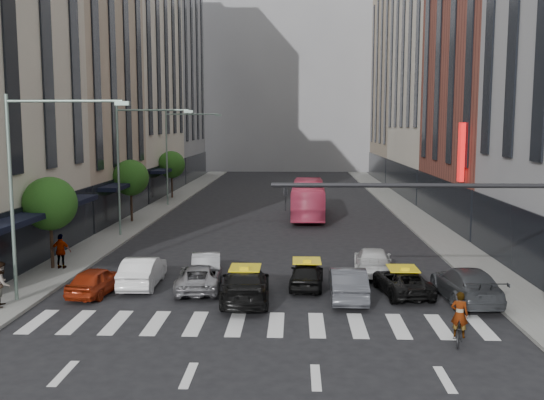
# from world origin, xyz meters

# --- Properties ---
(ground) EXTENTS (160.00, 160.00, 0.00)m
(ground) POSITION_xyz_m (0.00, 0.00, 0.00)
(ground) COLOR black
(ground) RESTS_ON ground
(sidewalk_left) EXTENTS (3.00, 96.00, 0.15)m
(sidewalk_left) POSITION_xyz_m (-11.50, 30.00, 0.07)
(sidewalk_left) COLOR slate
(sidewalk_left) RESTS_ON ground
(sidewalk_right) EXTENTS (3.00, 96.00, 0.15)m
(sidewalk_right) POSITION_xyz_m (11.50, 30.00, 0.07)
(sidewalk_right) COLOR slate
(sidewalk_right) RESTS_ON ground
(building_left_b) EXTENTS (8.00, 16.00, 24.00)m
(building_left_b) POSITION_xyz_m (-17.00, 28.00, 12.00)
(building_left_b) COLOR tan
(building_left_b) RESTS_ON ground
(building_left_c) EXTENTS (8.00, 20.00, 36.00)m
(building_left_c) POSITION_xyz_m (-17.00, 46.00, 18.00)
(building_left_c) COLOR beige
(building_left_c) RESTS_ON ground
(building_left_d) EXTENTS (8.00, 18.00, 30.00)m
(building_left_d) POSITION_xyz_m (-17.00, 65.00, 15.00)
(building_left_d) COLOR gray
(building_left_d) RESTS_ON ground
(building_right_b) EXTENTS (8.00, 18.00, 26.00)m
(building_right_b) POSITION_xyz_m (17.00, 27.00, 13.00)
(building_right_b) COLOR brown
(building_right_b) RESTS_ON ground
(building_right_c) EXTENTS (8.00, 20.00, 40.00)m
(building_right_c) POSITION_xyz_m (17.00, 46.00, 20.00)
(building_right_c) COLOR beige
(building_right_c) RESTS_ON ground
(building_right_d) EXTENTS (8.00, 18.00, 28.00)m
(building_right_d) POSITION_xyz_m (17.00, 65.00, 14.00)
(building_right_d) COLOR tan
(building_right_d) RESTS_ON ground
(building_far) EXTENTS (30.00, 10.00, 36.00)m
(building_far) POSITION_xyz_m (0.00, 85.00, 18.00)
(building_far) COLOR gray
(building_far) RESTS_ON ground
(tree_near) EXTENTS (2.88, 2.88, 4.95)m
(tree_near) POSITION_xyz_m (-11.80, 10.00, 3.65)
(tree_near) COLOR black
(tree_near) RESTS_ON sidewalk_left
(tree_mid) EXTENTS (2.88, 2.88, 4.95)m
(tree_mid) POSITION_xyz_m (-11.80, 26.00, 3.65)
(tree_mid) COLOR black
(tree_mid) RESTS_ON sidewalk_left
(tree_far) EXTENTS (2.88, 2.88, 4.95)m
(tree_far) POSITION_xyz_m (-11.80, 42.00, 3.65)
(tree_far) COLOR black
(tree_far) RESTS_ON sidewalk_left
(streetlamp_near) EXTENTS (5.38, 0.25, 9.00)m
(streetlamp_near) POSITION_xyz_m (-10.04, 4.00, 5.90)
(streetlamp_near) COLOR gray
(streetlamp_near) RESTS_ON sidewalk_left
(streetlamp_mid) EXTENTS (5.38, 0.25, 9.00)m
(streetlamp_mid) POSITION_xyz_m (-10.04, 20.00, 5.90)
(streetlamp_mid) COLOR gray
(streetlamp_mid) RESTS_ON sidewalk_left
(streetlamp_far) EXTENTS (5.38, 0.25, 9.00)m
(streetlamp_far) POSITION_xyz_m (-10.04, 36.00, 5.90)
(streetlamp_far) COLOR gray
(streetlamp_far) RESTS_ON sidewalk_left
(traffic_signal) EXTENTS (10.10, 0.20, 6.00)m
(traffic_signal) POSITION_xyz_m (7.69, -1.00, 4.47)
(traffic_signal) COLOR black
(traffic_signal) RESTS_ON ground
(liberty_sign) EXTENTS (0.30, 0.70, 4.00)m
(liberty_sign) POSITION_xyz_m (12.60, 20.00, 6.00)
(liberty_sign) COLOR red
(liberty_sign) RESTS_ON ground
(car_red) EXTENTS (2.05, 4.00, 1.30)m
(car_red) POSITION_xyz_m (-7.90, 5.47, 0.65)
(car_red) COLOR maroon
(car_red) RESTS_ON ground
(car_white_front) EXTENTS (1.69, 4.52, 1.47)m
(car_white_front) POSITION_xyz_m (-6.10, 6.99, 0.74)
(car_white_front) COLOR white
(car_white_front) RESTS_ON ground
(car_silver) EXTENTS (2.43, 4.65, 1.25)m
(car_silver) POSITION_xyz_m (-3.23, 6.37, 0.62)
(car_silver) COLOR gray
(car_silver) RESTS_ON ground
(taxi_left) EXTENTS (2.39, 5.34, 1.52)m
(taxi_left) POSITION_xyz_m (-0.88, 4.61, 0.76)
(taxi_left) COLOR black
(taxi_left) RESTS_ON ground
(taxi_center) EXTENTS (1.81, 3.98, 1.32)m
(taxi_center) POSITION_xyz_m (1.90, 6.97, 0.66)
(taxi_center) COLOR black
(taxi_center) RESTS_ON ground
(car_grey_mid) EXTENTS (1.63, 4.53, 1.49)m
(car_grey_mid) POSITION_xyz_m (3.72, 5.14, 0.74)
(car_grey_mid) COLOR #3F4146
(car_grey_mid) RESTS_ON ground
(taxi_right) EXTENTS (2.56, 4.58, 1.21)m
(taxi_right) POSITION_xyz_m (6.33, 6.03, 0.61)
(taxi_right) COLOR black
(taxi_right) RESTS_ON ground
(car_grey_curb) EXTENTS (2.40, 5.36, 1.53)m
(car_grey_curb) POSITION_xyz_m (9.00, 5.08, 0.76)
(car_grey_curb) COLOR #36393D
(car_grey_curb) RESTS_ON ground
(car_row2_left) EXTENTS (1.92, 4.24, 1.35)m
(car_row2_left) POSITION_xyz_m (-3.25, 8.91, 0.67)
(car_row2_left) COLOR #ACACB1
(car_row2_left) RESTS_ON ground
(car_row2_right) EXTENTS (2.37, 4.91, 1.38)m
(car_row2_right) POSITION_xyz_m (5.46, 9.99, 0.69)
(car_row2_right) COLOR silver
(car_row2_right) RESTS_ON ground
(bus) EXTENTS (2.91, 11.36, 3.15)m
(bus) POSITION_xyz_m (2.44, 29.46, 1.57)
(bus) COLOR #D73F61
(bus) RESTS_ON ground
(motorcycle) EXTENTS (1.07, 1.75, 0.87)m
(motorcycle) POSITION_xyz_m (7.25, -0.34, 0.43)
(motorcycle) COLOR black
(motorcycle) RESTS_ON ground
(rider) EXTENTS (0.71, 0.57, 1.68)m
(rider) POSITION_xyz_m (7.25, -0.34, 1.71)
(rider) COLOR gray
(rider) RESTS_ON motorcycle
(pedestrian_near) EXTENTS (0.95, 1.09, 1.93)m
(pedestrian_near) POSITION_xyz_m (-11.16, 3.05, 1.12)
(pedestrian_near) COLOR gray
(pedestrian_near) RESTS_ON sidewalk_left
(pedestrian_far) EXTENTS (1.12, 0.53, 1.87)m
(pedestrian_far) POSITION_xyz_m (-11.26, 9.89, 1.09)
(pedestrian_far) COLOR gray
(pedestrian_far) RESTS_ON sidewalk_left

